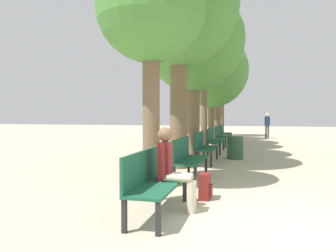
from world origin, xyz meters
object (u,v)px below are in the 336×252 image
Objects in this scene: bench_row_5 at (224,132)px; pedestrian_near at (267,124)px; bench_row_0 at (152,178)px; tree_row_3 at (204,40)px; bench_row_1 at (187,156)px; backpack at (205,187)px; tree_row_0 at (151,11)px; tree_row_5 at (217,77)px; person_seated at (172,166)px; tree_row_6 at (222,76)px; bench_row_2 at (204,145)px; bench_row_3 at (213,139)px; trash_bin at (235,148)px; tree_row_1 at (179,8)px; tree_row_2 at (193,41)px; bench_row_4 at (220,135)px; tree_row_4 at (211,71)px.

pedestrian_near is (2.44, 3.17, 0.38)m from bench_row_5.
bench_row_0 is 10.39m from tree_row_3.
backpack is at bearing -68.87° from bench_row_1.
tree_row_3 is at bearing 90.00° from tree_row_0.
person_seated is at bearing -86.93° from tree_row_5.
tree_row_6 is at bearing 92.54° from person_seated.
tree_row_0 reaches higher than pedestrian_near.
pedestrian_near is (2.44, 11.47, 0.38)m from bench_row_2.
bench_row_3 is 1.91m from trash_bin.
tree_row_2 is (0.00, 2.40, -0.39)m from tree_row_1.
pedestrian_near is at bearing -23.44° from tree_row_6.
bench_row_4 is at bearing -90.00° from bench_row_5.
bench_row_0 is 0.39m from person_seated.
tree_row_3 is 8.82m from tree_row_6.
bench_row_0 is at bearing -90.00° from bench_row_2.
tree_row_2 reaches higher than backpack.
tree_row_2 reaches higher than tree_row_0.
tree_row_4 reaches higher than pedestrian_near.
bench_row_1 is at bearing -86.65° from tree_row_4.
tree_row_6 is at bearing 90.00° from tree_row_0.
bench_row_4 is at bearing 90.00° from bench_row_2.
pedestrian_near reaches higher than bench_row_5.
tree_row_4 is 12.25m from person_seated.
tree_row_1 reaches higher than bench_row_2.
tree_row_6 reaches higher than bench_row_5.
bench_row_4 is (0.00, 2.77, 0.00)m from bench_row_3.
tree_row_5 is at bearing 112.16° from bench_row_5.
bench_row_0 is at bearing -87.41° from tree_row_4.
bench_row_2 is 4.52m from backpack.
tree_row_4 is (-0.55, 1.03, 3.19)m from bench_row_4.
tree_row_0 is 0.91× the size of tree_row_5.
tree_row_3 is 4.81× the size of person_seated.
tree_row_5 is 6.89× the size of trash_bin.
tree_row_0 is at bearing -117.56° from bench_row_1.
tree_row_3 is at bearing 94.64° from bench_row_1.
bench_row_3 is 3.84× the size of backpack.
person_seated is 1.03m from backpack.
bench_row_1 is at bearing -90.00° from bench_row_2.
tree_row_6 reaches higher than tree_row_4.
bench_row_3 is 0.31× the size of tree_row_4.
bench_row_1 and bench_row_5 have the same top height.
tree_row_4 is (-0.55, 6.56, 3.19)m from bench_row_2.
tree_row_6 is 17.72m from backpack.
tree_row_6 is at bearing 90.00° from tree_row_5.
bench_row_3 and bench_row_5 have the same top height.
bench_row_4 is 1.00× the size of bench_row_5.
bench_row_3 is at bearing -86.87° from tree_row_6.
tree_row_1 reaches higher than bench_row_3.
bench_row_2 is 5.53m from bench_row_4.
bench_row_2 and bench_row_3 have the same top height.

